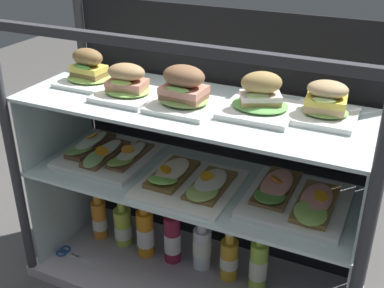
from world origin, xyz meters
TOP-DOWN VIEW (x-y plane):
  - ground_plane at (0.00, 0.00)m, footprint 6.00×6.00m
  - case_base_deck at (0.00, 0.00)m, footprint 1.14×0.45m
  - case_frame at (0.00, 0.12)m, footprint 1.14×0.45m
  - riser_lower_tier at (0.00, 0.00)m, footprint 1.07×0.38m
  - shelf_lower_glass at (0.00, 0.00)m, footprint 1.09×0.40m
  - riser_upper_tier at (0.00, 0.00)m, footprint 1.07×0.38m
  - shelf_upper_glass at (0.00, 0.00)m, footprint 1.09×0.40m
  - plated_roll_sandwich_right_of_center at (-0.39, 0.02)m, footprint 0.18×0.18m
  - plated_roll_sandwich_mid_left at (-0.20, -0.04)m, footprint 0.18×0.18m
  - plated_roll_sandwich_left_of_center at (-0.01, -0.04)m, footprint 0.19×0.19m
  - plated_roll_sandwich_center at (0.20, 0.02)m, footprint 0.20×0.20m
  - plated_roll_sandwich_far_right at (0.38, 0.06)m, footprint 0.17×0.17m
  - open_sandwich_tray_near_left_corner at (-0.33, 0.01)m, footprint 0.30×0.30m
  - open_sandwich_tray_far_right at (0.00, -0.03)m, footprint 0.30×0.30m
  - open_sandwich_tray_far_left at (0.34, 0.01)m, footprint 0.30×0.30m
  - juice_bottle_front_middle at (-0.43, 0.05)m, footprint 0.06×0.06m
  - juice_bottle_front_right_end at (-0.32, 0.05)m, footprint 0.07×0.07m
  - juice_bottle_back_left at (-0.21, 0.03)m, footprint 0.07×0.07m
  - juice_bottle_back_right at (-0.10, 0.04)m, footprint 0.06×0.06m
  - juice_bottle_back_center at (0.01, 0.06)m, footprint 0.07×0.07m
  - juice_bottle_front_fourth at (0.12, 0.04)m, footprint 0.06×0.06m
  - juice_bottle_front_left_end at (0.23, 0.03)m, footprint 0.06×0.06m
  - kitchen_scissors at (-0.47, -0.10)m, footprint 0.20×0.07m

SIDE VIEW (x-z plane):
  - ground_plane at x=0.00m, z-range -0.02..0.00m
  - case_base_deck at x=0.00m, z-range 0.00..0.04m
  - kitchen_scissors at x=-0.47m, z-range 0.04..0.05m
  - juice_bottle_front_right_end at x=-0.32m, z-range 0.01..0.22m
  - juice_bottle_front_fourth at x=0.12m, z-range 0.02..0.22m
  - juice_bottle_front_middle at x=-0.43m, z-range 0.02..0.23m
  - juice_bottle_back_center at x=0.01m, z-range 0.02..0.23m
  - juice_bottle_back_left at x=-0.21m, z-range 0.02..0.25m
  - juice_bottle_back_right at x=-0.10m, z-range 0.02..0.25m
  - juice_bottle_front_left_end at x=0.23m, z-range 0.02..0.26m
  - riser_lower_tier at x=0.00m, z-range 0.04..0.42m
  - shelf_lower_glass at x=0.00m, z-range 0.42..0.43m
  - open_sandwich_tray_far_right at x=0.00m, z-range 0.42..0.48m
  - open_sandwich_tray_near_left_corner at x=-0.33m, z-range 0.42..0.49m
  - open_sandwich_tray_far_left at x=0.34m, z-range 0.42..0.48m
  - case_frame at x=0.00m, z-range 0.04..0.98m
  - riser_upper_tier at x=0.00m, z-range 0.43..0.69m
  - shelf_upper_glass at x=0.00m, z-range 0.69..0.70m
  - plated_roll_sandwich_mid_left at x=-0.20m, z-range 0.68..0.79m
  - plated_roll_sandwich_center at x=0.20m, z-range 0.68..0.80m
  - plated_roll_sandwich_far_right at x=0.38m, z-range 0.68..0.80m
  - plated_roll_sandwich_right_of_center at x=-0.39m, z-range 0.68..0.80m
  - plated_roll_sandwich_left_of_center at x=-0.01m, z-range 0.68..0.81m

